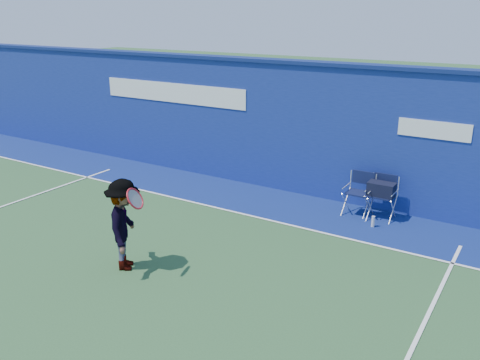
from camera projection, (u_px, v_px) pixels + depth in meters
The scene contains 8 objects.
ground at pixel (128, 274), 8.40m from camera, with size 80.00×80.00×0.00m, color #2B522B.
stadium_wall at pixel (277, 125), 12.10m from camera, with size 24.00×0.50×3.08m.
out_of_bounds_strip at pixel (253, 199), 11.70m from camera, with size 24.00×1.80×0.01m, color navy.
court_lines at pixel (152, 259), 8.88m from camera, with size 24.00×12.00×0.01m.
directors_chair_left at pixel (358, 202), 10.73m from camera, with size 0.55×0.49×0.91m.
directors_chair_right at pixel (381, 201), 10.54m from camera, with size 0.54×0.49×0.91m.
water_bottle at pixel (373, 222), 10.17m from camera, with size 0.07×0.07×0.23m, color silver.
tennis_player at pixel (124, 225), 8.37m from camera, with size 1.08×1.16×1.56m.
Camera 1 is at (5.52, -5.37, 4.14)m, focal length 38.00 mm.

